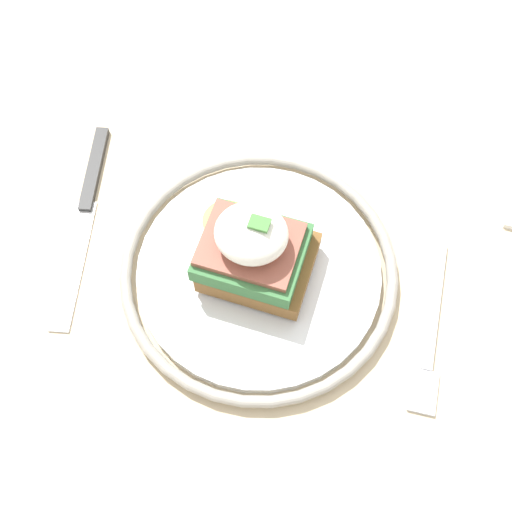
{
  "coord_description": "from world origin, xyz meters",
  "views": [
    {
      "loc": [
        -0.07,
        0.26,
        1.26
      ],
      "look_at": [
        0.0,
        0.03,
        0.78
      ],
      "focal_mm": 45.0,
      "sensor_mm": 36.0,
      "label": 1
    }
  ],
  "objects": [
    {
      "name": "sandwich",
      "position": [
        0.01,
        0.03,
        0.79
      ],
      "size": [
        0.1,
        0.09,
        0.08
      ],
      "color": "brown",
      "rests_on": "plate"
    },
    {
      "name": "fork",
      "position": [
        -0.15,
        0.04,
        0.75
      ],
      "size": [
        0.03,
        0.16,
        0.0
      ],
      "color": "silver",
      "rests_on": "dining_table"
    },
    {
      "name": "dining_table",
      "position": [
        0.0,
        0.0,
        0.63
      ],
      "size": [
        0.88,
        0.91,
        0.75
      ],
      "color": "#C6B28E",
      "rests_on": "ground_plane"
    },
    {
      "name": "knife",
      "position": [
        0.17,
        0.02,
        0.75
      ],
      "size": [
        0.06,
        0.21,
        0.01
      ],
      "color": "#2D2D2D",
      "rests_on": "dining_table"
    },
    {
      "name": "ground_plane",
      "position": [
        0.0,
        0.0,
        0.0
      ],
      "size": [
        6.0,
        6.0,
        0.0
      ],
      "primitive_type": "plane",
      "color": "gray"
    },
    {
      "name": "plate",
      "position": [
        0.0,
        0.03,
        0.75
      ],
      "size": [
        0.24,
        0.24,
        0.02
      ],
      "color": "silver",
      "rests_on": "dining_table"
    }
  ]
}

